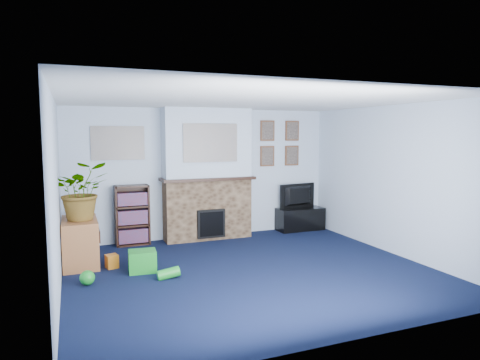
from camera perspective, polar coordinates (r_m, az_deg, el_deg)
name	(u,v)px	position (r m, az deg, el deg)	size (l,w,h in m)	color
floor	(251,271)	(6.21, 1.46, -12.00)	(5.00, 4.50, 0.01)	black
ceiling	(251,100)	(5.92, 1.53, 10.64)	(5.00, 4.50, 0.01)	white
wall_back	(204,173)	(8.06, -4.82, 0.89)	(5.00, 0.04, 2.40)	silver
wall_front	(349,216)	(4.01, 14.31, -4.64)	(5.00, 0.04, 2.40)	silver
wall_left	(56,197)	(5.48, -23.32, -2.08)	(0.04, 4.50, 2.40)	silver
wall_right	(394,180)	(7.30, 19.84, 0.00)	(0.04, 4.50, 2.40)	silver
chimney_breast	(207,175)	(7.86, -4.38, 0.65)	(1.72, 0.50, 2.40)	brown
collage_main	(211,143)	(7.63, -3.95, 4.97)	(1.00, 0.03, 0.68)	gray
collage_left	(118,143)	(7.70, -15.96, 4.76)	(0.90, 0.03, 0.58)	gray
portrait_tl	(267,131)	(8.47, 3.67, 6.57)	(0.30, 0.03, 0.40)	brown
portrait_tr	(292,131)	(8.72, 6.96, 6.53)	(0.30, 0.03, 0.40)	brown
portrait_bl	(267,156)	(8.48, 3.65, 3.20)	(0.30, 0.03, 0.40)	brown
portrait_br	(292,156)	(8.73, 6.92, 3.25)	(0.30, 0.03, 0.40)	brown
tv_stand	(300,219)	(8.77, 8.01, -5.16)	(0.95, 0.40, 0.45)	black
television	(300,196)	(8.70, 7.99, -2.12)	(0.84, 0.11, 0.49)	black
bookshelf	(132,216)	(7.73, -14.17, -4.73)	(0.58, 0.28, 1.05)	black
sideboard	(80,242)	(6.81, -20.54, -7.71)	(0.49, 0.88, 0.69)	#9A5A31
potted_plant	(82,191)	(6.63, -20.35, -1.35)	(0.77, 0.67, 0.86)	#26661E
mantel_clock	(209,173)	(7.82, -4.12, 0.89)	(0.11, 0.07, 0.16)	gold
mantel_candle	(220,172)	(7.89, -2.69, 1.01)	(0.05, 0.05, 0.16)	#B2BFC6
mantel_teddy	(177,175)	(7.67, -8.38, 0.69)	(0.14, 0.14, 0.14)	slate
mantel_can	(247,173)	(8.08, 0.92, 1.00)	(0.07, 0.07, 0.13)	orange
green_crate	(142,262)	(6.29, -12.88, -10.60)	(0.38, 0.30, 0.30)	#198C26
toy_ball	(87,278)	(5.97, -19.69, -12.23)	(0.19, 0.19, 0.19)	#198C26
toy_block	(112,260)	(6.57, -16.72, -10.24)	(0.16, 0.16, 0.20)	orange
toy_tube	(169,273)	(5.96, -9.51, -12.19)	(0.14, 0.14, 0.30)	#198C26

